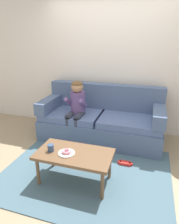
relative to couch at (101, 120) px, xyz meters
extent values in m
plane|color=#9E896B|center=(0.07, -0.85, -0.35)|extent=(10.00, 10.00, 0.00)
cube|color=silver|center=(0.07, 0.55, 1.05)|extent=(8.00, 0.10, 2.80)
cube|color=#476675|center=(0.07, -1.10, -0.34)|extent=(2.30, 1.78, 0.01)
cube|color=slate|center=(0.00, -0.05, -0.16)|extent=(2.19, 0.90, 0.38)
cube|color=slate|center=(-0.55, -0.10, 0.09)|extent=(1.05, 0.74, 0.12)
cube|color=slate|center=(0.55, -0.10, 0.09)|extent=(1.05, 0.74, 0.12)
cube|color=slate|center=(0.00, 0.30, 0.39)|extent=(2.19, 0.20, 0.48)
cube|color=slate|center=(-0.99, -0.05, 0.26)|extent=(0.20, 0.90, 0.22)
cube|color=slate|center=(0.99, -0.05, 0.26)|extent=(0.20, 0.90, 0.22)
cube|color=brown|center=(-0.02, -1.32, 0.07)|extent=(0.96, 0.52, 0.04)
cylinder|color=brown|center=(-0.44, -1.52, -0.15)|extent=(0.04, 0.04, 0.39)
cylinder|color=brown|center=(0.40, -1.52, -0.15)|extent=(0.04, 0.04, 0.39)
cylinder|color=brown|center=(-0.44, -1.11, -0.15)|extent=(0.04, 0.04, 0.39)
cylinder|color=brown|center=(0.40, -1.11, -0.15)|extent=(0.04, 0.04, 0.39)
cylinder|color=#664C84|center=(-0.41, -0.13, 0.35)|extent=(0.26, 0.26, 0.40)
sphere|color=tan|center=(-0.41, -0.15, 0.65)|extent=(0.21, 0.21, 0.21)
ellipsoid|color=brown|center=(-0.41, -0.15, 0.69)|extent=(0.20, 0.20, 0.12)
cylinder|color=#333847|center=(-0.49, -0.28, 0.16)|extent=(0.11, 0.30, 0.11)
cylinder|color=#333847|center=(-0.49, -0.43, -0.07)|extent=(0.09, 0.09, 0.44)
cube|color=black|center=(-0.49, -0.48, -0.32)|extent=(0.10, 0.20, 0.06)
cylinder|color=#664C84|center=(-0.54, -0.24, 0.39)|extent=(0.07, 0.29, 0.23)
cylinder|color=#333847|center=(-0.33, -0.28, 0.16)|extent=(0.11, 0.30, 0.11)
cylinder|color=#333847|center=(-0.33, -0.43, -0.07)|extent=(0.09, 0.09, 0.44)
cube|color=black|center=(-0.33, -0.48, -0.32)|extent=(0.10, 0.20, 0.06)
cylinder|color=#664C84|center=(-0.27, -0.24, 0.39)|extent=(0.07, 0.29, 0.23)
cylinder|color=white|center=(-0.10, -1.36, 0.09)|extent=(0.21, 0.21, 0.01)
torus|color=pink|center=(-0.10, -1.36, 0.12)|extent=(0.17, 0.17, 0.04)
cylinder|color=#334C72|center=(-0.32, -1.36, 0.13)|extent=(0.08, 0.08, 0.09)
cube|color=red|center=(0.57, -0.76, -0.32)|extent=(0.16, 0.09, 0.05)
cylinder|color=red|center=(0.49, -0.76, -0.32)|extent=(0.06, 0.06, 0.05)
cylinder|color=red|center=(0.66, -0.76, -0.32)|extent=(0.06, 0.06, 0.05)
camera|label=1|loc=(0.82, -3.33, 1.45)|focal=31.89mm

